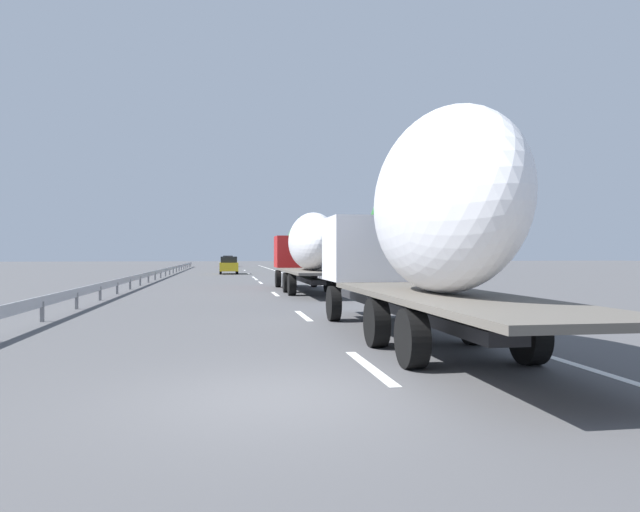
{
  "coord_description": "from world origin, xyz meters",
  "views": [
    {
      "loc": [
        -8.05,
        0.72,
        1.98
      ],
      "look_at": [
        21.95,
        -4.17,
        1.91
      ],
      "focal_mm": 33.07,
      "sensor_mm": 36.0,
      "label": 1
    }
  ],
  "objects_px": {
    "truck_lead": "(308,247)",
    "truck_trailing": "(423,223)",
    "car_yellow_coupe": "(229,265)",
    "road_sign": "(319,253)",
    "car_red_compact": "(228,261)"
  },
  "relations": [
    {
      "from": "car_yellow_coupe",
      "to": "car_red_compact",
      "type": "bearing_deg",
      "value": -0.2
    },
    {
      "from": "truck_lead",
      "to": "road_sign",
      "type": "relative_size",
      "value": 4.54
    },
    {
      "from": "truck_lead",
      "to": "truck_trailing",
      "type": "distance_m",
      "value": 17.99
    },
    {
      "from": "truck_lead",
      "to": "car_red_compact",
      "type": "bearing_deg",
      "value": 3.16
    },
    {
      "from": "road_sign",
      "to": "car_yellow_coupe",
      "type": "bearing_deg",
      "value": 24.86
    },
    {
      "from": "car_yellow_coupe",
      "to": "road_sign",
      "type": "distance_m",
      "value": 16.61
    },
    {
      "from": "car_red_compact",
      "to": "car_yellow_coupe",
      "type": "xyz_separation_m",
      "value": [
        -37.17,
        0.13,
        -0.01
      ]
    },
    {
      "from": "truck_trailing",
      "to": "car_red_compact",
      "type": "height_order",
      "value": "truck_trailing"
    },
    {
      "from": "truck_trailing",
      "to": "road_sign",
      "type": "height_order",
      "value": "truck_trailing"
    },
    {
      "from": "car_red_compact",
      "to": "road_sign",
      "type": "height_order",
      "value": "road_sign"
    },
    {
      "from": "car_yellow_coupe",
      "to": "truck_trailing",
      "type": "bearing_deg",
      "value": -175.44
    },
    {
      "from": "truck_lead",
      "to": "car_red_compact",
      "type": "height_order",
      "value": "truck_lead"
    },
    {
      "from": "truck_lead",
      "to": "car_yellow_coupe",
      "type": "relative_size",
      "value": 2.98
    },
    {
      "from": "truck_trailing",
      "to": "car_yellow_coupe",
      "type": "height_order",
      "value": "truck_trailing"
    },
    {
      "from": "car_yellow_coupe",
      "to": "road_sign",
      "type": "xyz_separation_m",
      "value": [
        -15.03,
        -6.96,
        1.19
      ]
    }
  ]
}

